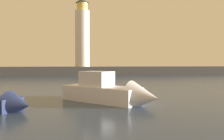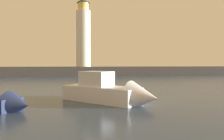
{
  "view_description": "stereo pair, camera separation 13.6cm",
  "coord_description": "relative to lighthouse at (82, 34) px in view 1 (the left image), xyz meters",
  "views": [
    {
      "loc": [
        -4.72,
        -1.43,
        2.97
      ],
      "look_at": [
        -1.08,
        17.65,
        2.44
      ],
      "focal_mm": 34.17,
      "sensor_mm": 36.0,
      "label": 1
    },
    {
      "loc": [
        -4.59,
        -1.45,
        2.97
      ],
      "look_at": [
        -1.08,
        17.65,
        2.44
      ],
      "focal_mm": 34.17,
      "sensor_mm": 36.0,
      "label": 2
    }
  ],
  "objects": [
    {
      "name": "ground_plane",
      "position": [
        1.81,
        -28.2,
        -10.96
      ],
      "size": [
        220.0,
        220.0,
        0.0
      ],
      "primitive_type": "plane",
      "color": "#2D3D51"
    },
    {
      "name": "breakwater",
      "position": [
        1.81,
        0.0,
        -9.81
      ],
      "size": [
        85.25,
        6.39,
        2.32
      ],
      "primitive_type": "cube",
      "color": "#423F3D",
      "rests_on": "ground_plane"
    },
    {
      "name": "motorboat_3",
      "position": [
        0.22,
        -41.75,
        -10.17
      ],
      "size": [
        7.28,
        7.36,
        2.86
      ],
      "color": "silver",
      "rests_on": "ground_plane"
    },
    {
      "name": "lighthouse",
      "position": [
        0.0,
        0.0,
        0.0
      ],
      "size": [
        3.83,
        3.83,
        18.26
      ],
      "color": "silver",
      "rests_on": "breakwater"
    }
  ]
}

